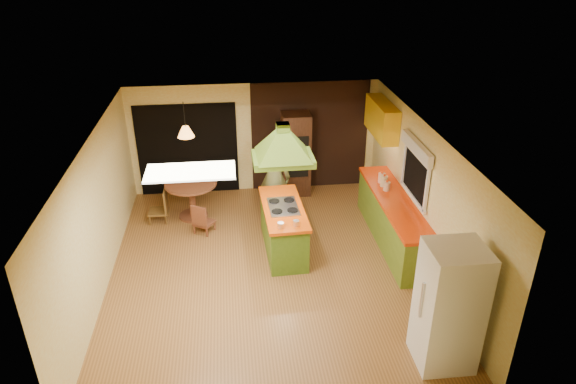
{
  "coord_description": "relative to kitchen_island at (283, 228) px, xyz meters",
  "views": [
    {
      "loc": [
        -0.54,
        -7.59,
        5.33
      ],
      "look_at": [
        0.45,
        0.68,
        1.15
      ],
      "focal_mm": 32.0,
      "sensor_mm": 36.0,
      "label": 1
    }
  ],
  "objects": [
    {
      "name": "ground",
      "position": [
        -0.35,
        -0.58,
        -0.46
      ],
      "size": [
        6.5,
        6.5,
        0.0
      ],
      "primitive_type": "plane",
      "color": "#986431",
      "rests_on": "ground"
    },
    {
      "name": "chair_left",
      "position": [
        -2.45,
        1.36,
        -0.11
      ],
      "size": [
        0.39,
        0.39,
        0.71
      ],
      "primitive_type": null,
      "rotation": [
        0.0,
        0.0,
        -1.59
      ],
      "color": "brown",
      "rests_on": "ground"
    },
    {
      "name": "canister_medium",
      "position": [
        2.05,
        0.76,
        0.56
      ],
      "size": [
        0.18,
        0.18,
        0.2
      ],
      "primitive_type": "cylinder",
      "rotation": [
        0.0,
        0.0,
        -0.32
      ],
      "color": "#FFE7CD",
      "rests_on": "right_counter"
    },
    {
      "name": "brick_panel",
      "position": [
        0.9,
        2.65,
        0.79
      ],
      "size": [
        2.64,
        0.03,
        2.5
      ],
      "primitive_type": "cube",
      "color": "#381E14",
      "rests_on": "ground"
    },
    {
      "name": "nook_opening",
      "position": [
        -1.85,
        2.65,
        0.59
      ],
      "size": [
        2.2,
        0.03,
        2.1
      ],
      "primitive_type": "cube",
      "color": "black",
      "rests_on": "ground"
    },
    {
      "name": "man",
      "position": [
        -0.05,
        1.25,
        0.47
      ],
      "size": [
        0.77,
        0.62,
        1.85
      ],
      "primitive_type": "imported",
      "rotation": [
        0.0,
        0.0,
        2.85
      ],
      "color": "brown",
      "rests_on": "ground"
    },
    {
      "name": "fluor_panel",
      "position": [
        -1.45,
        -1.78,
        2.03
      ],
      "size": [
        1.2,
        0.6,
        0.03
      ],
      "primitive_type": "cube",
      "color": "white",
      "rests_on": "ceiling_plane"
    },
    {
      "name": "canister_large",
      "position": [
        2.05,
        0.6,
        0.57
      ],
      "size": [
        0.19,
        0.19,
        0.21
      ],
      "primitive_type": "cylinder",
      "rotation": [
        0.0,
        0.0,
        -0.36
      ],
      "color": "beige",
      "rests_on": "right_counter"
    },
    {
      "name": "window_right",
      "position": [
        2.35,
        -0.18,
        1.31
      ],
      "size": [
        0.12,
        1.35,
        1.06
      ],
      "color": "black",
      "rests_on": "room_walls"
    },
    {
      "name": "dining_table",
      "position": [
        -1.75,
        1.46,
        0.1
      ],
      "size": [
        1.07,
        1.07,
        0.8
      ],
      "rotation": [
        0.0,
        0.0,
        0.17
      ],
      "color": "brown",
      "rests_on": "ground"
    },
    {
      "name": "pendant_lamp",
      "position": [
        -1.75,
        1.46,
        1.44
      ],
      "size": [
        0.41,
        0.41,
        0.21
      ],
      "primitive_type": "cone",
      "rotation": [
        0.0,
        0.0,
        0.3
      ],
      "color": "#FF9E3F",
      "rests_on": "ceiling_plane"
    },
    {
      "name": "range_hood",
      "position": [
        -0.0,
        -0.0,
        1.79
      ],
      "size": [
        1.06,
        0.77,
        0.8
      ],
      "rotation": [
        0.0,
        0.0,
        0.01
      ],
      "color": "#597B1E",
      "rests_on": "ceiling_plane"
    },
    {
      "name": "canister_small",
      "position": [
        2.05,
        0.41,
        0.55
      ],
      "size": [
        0.14,
        0.14,
        0.17
      ],
      "primitive_type": "cylinder",
      "rotation": [
        0.0,
        0.0,
        -0.05
      ],
      "color": "beige",
      "rests_on": "right_counter"
    },
    {
      "name": "room_walls",
      "position": [
        -0.35,
        -0.58,
        0.79
      ],
      "size": [
        5.5,
        6.5,
        6.5
      ],
      "color": "#F6EDB0",
      "rests_on": "ground"
    },
    {
      "name": "upper_cabinets",
      "position": [
        2.22,
        1.62,
        1.49
      ],
      "size": [
        0.34,
        1.4,
        0.7
      ],
      "primitive_type": "cube",
      "color": "yellow",
      "rests_on": "room_walls"
    },
    {
      "name": "right_counter",
      "position": [
        2.1,
        0.02,
        0.0
      ],
      "size": [
        0.62,
        3.05,
        0.92
      ],
      "color": "olive",
      "rests_on": "ground"
    },
    {
      "name": "kitchen_island",
      "position": [
        0.0,
        0.0,
        0.0
      ],
      "size": [
        0.79,
        1.83,
        0.92
      ],
      "rotation": [
        0.0,
        0.0,
        0.03
      ],
      "color": "#4D731C",
      "rests_on": "ground"
    },
    {
      "name": "wall_oven",
      "position": [
        0.55,
        2.37,
        0.49
      ],
      "size": [
        0.62,
        0.6,
        1.89
      ],
      "rotation": [
        0.0,
        0.0,
        0.0
      ],
      "color": "#462616",
      "rests_on": "ground"
    },
    {
      "name": "chair_near",
      "position": [
        -1.5,
        0.81,
        -0.14
      ],
      "size": [
        0.48,
        0.48,
        0.64
      ],
      "primitive_type": null,
      "rotation": [
        0.0,
        0.0,
        2.61
      ],
      "color": "brown",
      "rests_on": "ground"
    },
    {
      "name": "refrigerator",
      "position": [
        1.88,
        -3.07,
        0.46
      ],
      "size": [
        0.76,
        0.72,
        1.83
      ],
      "primitive_type": "cube",
      "rotation": [
        0.0,
        0.0,
        -0.01
      ],
      "color": "white",
      "rests_on": "ground"
    },
    {
      "name": "ceiling_plane",
      "position": [
        -0.35,
        -0.58,
        2.04
      ],
      "size": [
        6.5,
        6.5,
        0.0
      ],
      "primitive_type": "plane",
      "rotation": [
        3.14,
        0.0,
        0.0
      ],
      "color": "silver",
      "rests_on": "room_walls"
    }
  ]
}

